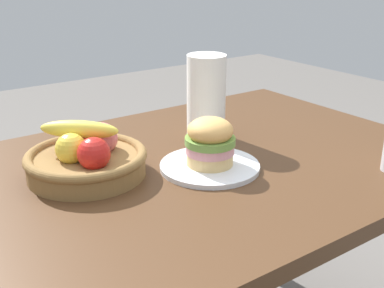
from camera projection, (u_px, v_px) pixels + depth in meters
name	position (u px, v px, depth m)	size (l,w,h in m)	color
dining_table	(183.00, 202.00, 1.27)	(1.40, 0.90, 0.75)	#4C301C
plate	(210.00, 166.00, 1.22)	(0.25, 0.25, 0.01)	white
sandwich	(210.00, 141.00, 1.19)	(0.12, 0.12, 0.12)	#E5BC75
fruit_basket	(86.00, 157.00, 1.16)	(0.29, 0.29, 0.14)	olive
paper_towel_roll	(206.00, 97.00, 1.39)	(0.11, 0.11, 0.24)	white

